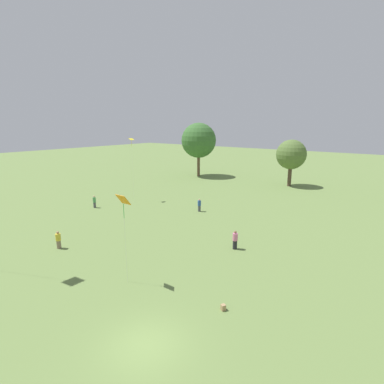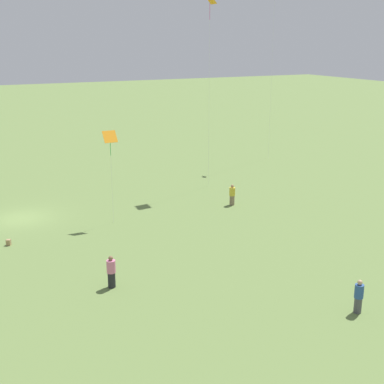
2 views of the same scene
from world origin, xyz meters
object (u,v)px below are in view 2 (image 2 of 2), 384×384
Objects in this scene: person_1 at (232,195)px; kite_0 at (210,7)px; person_5 at (111,272)px; picnic_bag_0 at (9,242)px; person_4 at (359,297)px; kite_6 at (110,139)px.

kite_0 reaches higher than person_1.
person_5 reaches higher than picnic_bag_0.
kite_0 reaches higher than person_5.
kite_0 is at bearing -159.15° from picnic_bag_0.
kite_0 is at bearing -28.41° from person_1.
kite_6 is at bearing -85.08° from person_4.
person_5 is at bearing -53.66° from person_4.
person_4 reaches higher than person_1.
person_4 is at bearing -142.90° from kite_0.
person_1 is 10.85m from kite_6.
picnic_bag_0 is at bearing -125.74° from kite_6.
person_4 is 0.96× the size of person_5.
person_5 is 11.50m from kite_6.
kite_6 reaches higher than picnic_bag_0.
person_5 is 0.27× the size of kite_6.
kite_0 is at bearing 20.05° from person_5.
person_4 is 21.12m from picnic_bag_0.
kite_0 is at bearing 72.06° from kite_6.
person_4 is 0.26× the size of kite_6.
picnic_bag_0 is (16.82, 1.07, -0.61)m from person_1.
person_1 is at bearing -141.81° from kite_0.
person_4 is 4.52× the size of picnic_bag_0.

